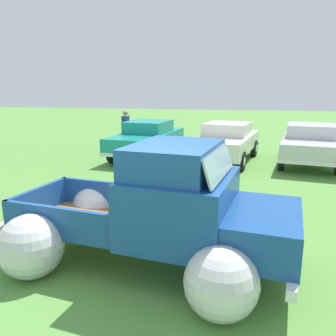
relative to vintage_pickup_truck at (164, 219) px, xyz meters
name	(u,v)px	position (x,y,z in m)	size (l,w,h in m)	color
ground_plane	(142,260)	(-0.38, 0.05, -0.76)	(80.00, 80.00, 0.00)	#548C3D
vintage_pickup_truck	(164,219)	(0.00, 0.00, 0.00)	(4.82, 3.22, 1.96)	black
show_car_0	(148,138)	(-2.60, 8.27, 0.02)	(2.29, 4.57, 1.43)	black
show_car_1	(226,140)	(0.50, 8.16, 0.03)	(2.57, 4.55, 1.43)	black
show_car_2	(310,143)	(3.49, 8.29, 0.03)	(2.57, 4.52, 1.43)	black
spectator_1	(126,127)	(-4.18, 10.21, 0.22)	(0.44, 0.53, 1.71)	navy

